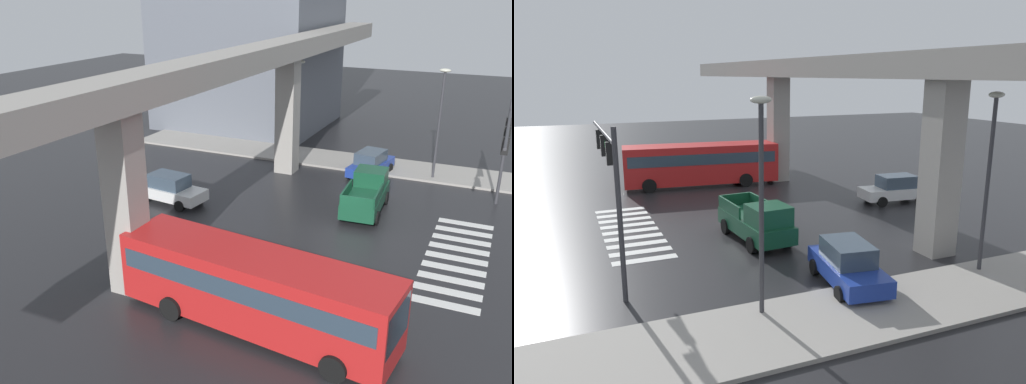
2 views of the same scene
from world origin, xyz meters
TOP-DOWN VIEW (x-y plane):
  - ground_plane at (0.00, 0.00)m, footprint 120.00×120.00m
  - crosswalk_stripes at (-0.00, -6.02)m, footprint 9.35×2.80m
  - elevated_overpass at (0.00, 6.12)m, footprint 52.21×2.09m
  - sidewalk_east at (12.35, 2.00)m, footprint 4.00×36.00m
  - pickup_truck at (4.09, -0.61)m, footprint 5.21×2.32m
  - city_bus at (-9.01, 0.24)m, footprint 3.72×11.01m
  - sedan_white at (0.38, 10.16)m, footprint 2.31×4.46m
  - sedan_blue at (10.13, 0.65)m, footprint 4.51×2.44m
  - traffic_signal_mast at (5.57, -7.33)m, footprint 8.69×0.32m
  - street_lamp_near_corner at (11.15, -3.29)m, footprint 0.44×0.70m
  - street_lamp_mid_block at (11.15, 6.25)m, footprint 0.44×0.70m

SIDE VIEW (x-z plane):
  - ground_plane at x=0.00m, z-range 0.00..0.00m
  - crosswalk_stripes at x=0.00m, z-range 0.00..0.01m
  - sidewalk_east at x=12.35m, z-range 0.00..0.15m
  - sedan_white at x=0.38m, z-range -0.01..1.71m
  - sedan_blue at x=10.13m, z-range -0.01..1.71m
  - pickup_truck at x=4.09m, z-range -0.05..2.03m
  - city_bus at x=-9.01m, z-range 0.23..3.22m
  - traffic_signal_mast at x=5.57m, z-range 1.45..7.65m
  - street_lamp_near_corner at x=11.15m, z-range 0.94..8.18m
  - street_lamp_mid_block at x=11.15m, z-range 0.94..8.18m
  - elevated_overpass at x=0.00m, z-range 3.10..11.95m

